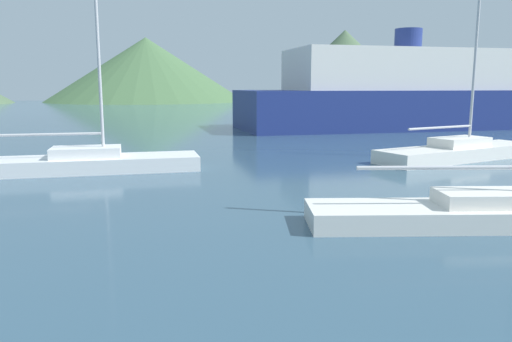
{
  "coord_description": "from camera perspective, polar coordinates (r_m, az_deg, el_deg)",
  "views": [
    {
      "loc": [
        -0.21,
        2.07,
        3.24
      ],
      "look_at": [
        0.84,
        14.0,
        1.2
      ],
      "focal_mm": 35.0,
      "sensor_mm": 36.0,
      "label": 1
    }
  ],
  "objects": [
    {
      "name": "ferry_distant",
      "position": [
        41.32,
        16.71,
        8.45
      ],
      "size": [
        27.03,
        12.03,
        7.59
      ],
      "rotation": [
        0.0,
        0.0,
        0.15
      ],
      "color": "navy",
      "rests_on": "ground_plane"
    },
    {
      "name": "sailboat_middle",
      "position": [
        13.03,
        25.51,
        -4.18
      ],
      "size": [
        8.82,
        2.24,
        6.86
      ],
      "rotation": [
        0.0,
        0.0,
        -0.06
      ],
      "color": "white",
      "rests_on": "ground_plane"
    },
    {
      "name": "hill_far_east",
      "position": [
        113.12,
        20.1,
        9.07
      ],
      "size": [
        55.81,
        55.81,
        6.35
      ],
      "color": "#4C6647",
      "rests_on": "ground_plane"
    },
    {
      "name": "sailboat_inner",
      "position": [
        20.19,
        -18.77,
        0.99
      ],
      "size": [
        8.7,
        3.33,
        6.86
      ],
      "rotation": [
        0.0,
        0.0,
        0.15
      ],
      "color": "white",
      "rests_on": "ground_plane"
    },
    {
      "name": "sailboat_outer",
      "position": [
        24.05,
        22.2,
        2.17
      ],
      "size": [
        8.61,
        5.39,
        8.17
      ],
      "rotation": [
        0.0,
        0.0,
        0.43
      ],
      "color": "white",
      "rests_on": "ground_plane"
    },
    {
      "name": "hill_east",
      "position": [
        112.04,
        10.05,
        11.75
      ],
      "size": [
        32.19,
        32.19,
        15.13
      ],
      "color": "#4C6647",
      "rests_on": "ground_plane"
    },
    {
      "name": "hill_central",
      "position": [
        110.83,
        -12.4,
        11.25
      ],
      "size": [
        42.05,
        42.05,
        13.38
      ],
      "color": "#476B42",
      "rests_on": "ground_plane"
    }
  ]
}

